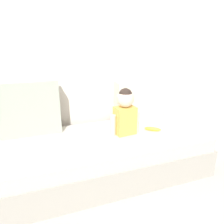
{
  "coord_description": "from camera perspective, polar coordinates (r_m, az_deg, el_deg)",
  "views": [
    {
      "loc": [
        -0.51,
        -1.8,
        1.31
      ],
      "look_at": [
        0.14,
        0.0,
        0.65
      ],
      "focal_mm": 34.27,
      "sensor_mm": 36.0,
      "label": 1
    }
  ],
  "objects": [
    {
      "name": "back_wall",
      "position": [
        2.41,
        -8.18,
        18.25
      ],
      "size": [
        5.36,
        0.1,
        2.58
      ],
      "primitive_type": "cube",
      "color": "silver",
      "rests_on": "ground"
    },
    {
      "name": "throw_pillow_right",
      "position": [
        2.49,
        7.15,
        3.07
      ],
      "size": [
        0.56,
        0.16,
        0.47
      ],
      "primitive_type": "cube",
      "color": "beige",
      "rests_on": "couch"
    },
    {
      "name": "banana",
      "position": [
        2.27,
        10.76,
        -4.45
      ],
      "size": [
        0.16,
        0.14,
        0.04
      ],
      "primitive_type": "ellipsoid",
      "rotation": [
        0.0,
        0.0,
        -0.64
      ],
      "color": "yellow",
      "rests_on": "couch"
    },
    {
      "name": "toddler",
      "position": [
        2.1,
        3.51,
        0.25
      ],
      "size": [
        0.31,
        0.17,
        0.47
      ],
      "color": "gold",
      "rests_on": "couch"
    },
    {
      "name": "couch",
      "position": [
        2.18,
        -3.64,
        -11.84
      ],
      "size": [
        2.16,
        0.86,
        0.4
      ],
      "color": "#9C978F",
      "rests_on": "ground"
    },
    {
      "name": "ground_plane",
      "position": [
        2.28,
        -3.54,
        -16.15
      ],
      "size": [
        12.0,
        12.0,
        0.0
      ],
      "primitive_type": "plane",
      "color": "#B2ADA3"
    },
    {
      "name": "throw_pillow_left",
      "position": [
        2.22,
        -21.22,
        0.9
      ],
      "size": [
        0.57,
        0.16,
        0.53
      ],
      "primitive_type": "cube",
      "color": "#99A393",
      "rests_on": "couch"
    }
  ]
}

